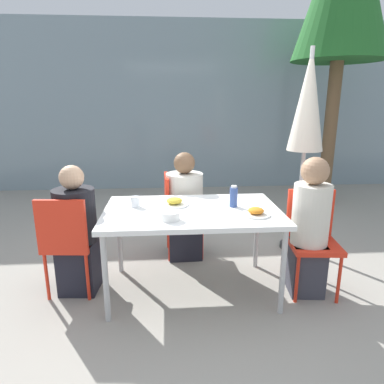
# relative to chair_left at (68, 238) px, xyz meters

# --- Properties ---
(ground_plane) EXTENTS (24.00, 24.00, 0.00)m
(ground_plane) POSITION_rel_chair_left_xyz_m (1.04, -0.01, -0.52)
(ground_plane) COLOR gray
(building_facade) EXTENTS (10.00, 0.20, 3.00)m
(building_facade) POSITION_rel_chair_left_xyz_m (1.04, 3.78, 0.98)
(building_facade) COLOR gray
(building_facade) RESTS_ON ground
(dining_table) EXTENTS (1.46, 0.90, 0.75)m
(dining_table) POSITION_rel_chair_left_xyz_m (1.04, -0.01, 0.17)
(dining_table) COLOR white
(dining_table) RESTS_ON ground
(chair_left) EXTENTS (0.43, 0.43, 0.88)m
(chair_left) POSITION_rel_chair_left_xyz_m (0.00, 0.00, 0.00)
(chair_left) COLOR red
(chair_left) RESTS_ON ground
(person_left) EXTENTS (0.35, 0.35, 1.12)m
(person_left) POSITION_rel_chair_left_xyz_m (0.06, 0.08, 0.00)
(person_left) COLOR black
(person_left) RESTS_ON ground
(chair_right) EXTENTS (0.44, 0.44, 0.88)m
(chair_right) POSITION_rel_chair_left_xyz_m (2.07, -0.04, 0.00)
(chair_right) COLOR red
(chair_right) RESTS_ON ground
(person_right) EXTENTS (0.31, 0.31, 1.19)m
(person_right) POSITION_rel_chair_left_xyz_m (2.02, -0.11, 0.06)
(person_right) COLOR #383842
(person_right) RESTS_ON ground
(chair_far) EXTENTS (0.41, 0.41, 0.88)m
(chair_far) POSITION_rel_chair_left_xyz_m (0.93, 0.74, 0.00)
(chair_far) COLOR red
(chair_far) RESTS_ON ground
(person_far) EXTENTS (0.38, 0.38, 1.12)m
(person_far) POSITION_rel_chair_left_xyz_m (1.01, 0.69, 0.00)
(person_far) COLOR black
(person_far) RESTS_ON ground
(closed_umbrella) EXTENTS (0.37, 0.37, 2.14)m
(closed_umbrella) POSITION_rel_chair_left_xyz_m (2.28, 0.79, 1.02)
(closed_umbrella) COLOR #333333
(closed_umbrella) RESTS_ON ground
(plate_0) EXTENTS (0.24, 0.24, 0.07)m
(plate_0) POSITION_rel_chair_left_xyz_m (0.89, 0.12, 0.25)
(plate_0) COLOR white
(plate_0) RESTS_ON dining_table
(plate_1) EXTENTS (0.23, 0.23, 0.06)m
(plate_1) POSITION_rel_chair_left_xyz_m (1.53, -0.20, 0.25)
(plate_1) COLOR white
(plate_1) RESTS_ON dining_table
(bottle) EXTENTS (0.07, 0.07, 0.18)m
(bottle) POSITION_rel_chair_left_xyz_m (1.39, 0.04, 0.32)
(bottle) COLOR #334C8E
(bottle) RESTS_ON dining_table
(drinking_cup) EXTENTS (0.08, 0.08, 0.09)m
(drinking_cup) POSITION_rel_chair_left_xyz_m (0.56, 0.10, 0.27)
(drinking_cup) COLOR white
(drinking_cup) RESTS_ON dining_table
(salad_bowl) EXTENTS (0.14, 0.14, 0.06)m
(salad_bowl) POSITION_rel_chair_left_xyz_m (0.85, -0.26, 0.26)
(salad_bowl) COLOR white
(salad_bowl) RESTS_ON dining_table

